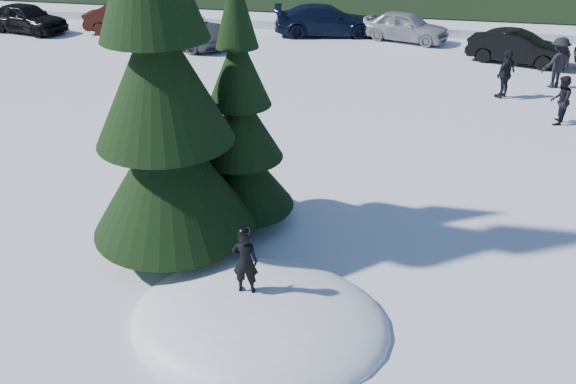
% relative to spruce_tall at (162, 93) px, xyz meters
% --- Properties ---
extents(ground, '(200.00, 200.00, 0.00)m').
position_rel_spruce_tall_xyz_m(ground, '(2.20, -1.80, -3.32)').
color(ground, white).
rests_on(ground, ground).
extents(snow_mound, '(4.48, 3.52, 0.96)m').
position_rel_spruce_tall_xyz_m(snow_mound, '(2.20, -1.80, -3.32)').
color(snow_mound, white).
rests_on(snow_mound, ground).
extents(spruce_tall, '(3.20, 3.20, 8.60)m').
position_rel_spruce_tall_xyz_m(spruce_tall, '(0.00, 0.00, 0.00)').
color(spruce_tall, black).
rests_on(spruce_tall, ground).
extents(spruce_short, '(2.20, 2.20, 5.37)m').
position_rel_spruce_tall_xyz_m(spruce_short, '(1.00, 1.40, -1.22)').
color(spruce_short, black).
rests_on(spruce_short, ground).
extents(child_skier, '(0.46, 0.32, 1.20)m').
position_rel_spruce_tall_xyz_m(child_skier, '(1.93, -1.60, -2.24)').
color(child_skier, black).
rests_on(child_skier, snow_mound).
extents(adult_0, '(0.80, 0.90, 1.53)m').
position_rel_spruce_tall_xyz_m(adult_0, '(8.92, 9.11, -2.55)').
color(adult_0, black).
rests_on(adult_0, ground).
extents(adult_1, '(0.94, 1.04, 1.69)m').
position_rel_spruce_tall_xyz_m(adult_1, '(7.56, 11.43, -2.47)').
color(adult_1, black).
rests_on(adult_1, ground).
extents(adult_2, '(1.37, 1.21, 1.84)m').
position_rel_spruce_tall_xyz_m(adult_2, '(9.53, 13.07, -2.40)').
color(adult_2, black).
rests_on(adult_2, ground).
extents(car_0, '(4.60, 2.65, 1.47)m').
position_rel_spruce_tall_xyz_m(car_0, '(-15.07, 16.88, -2.58)').
color(car_0, black).
rests_on(car_0, ground).
extents(car_1, '(4.47, 2.22, 1.41)m').
position_rel_spruce_tall_xyz_m(car_1, '(-9.97, 17.90, -2.62)').
color(car_1, black).
rests_on(car_1, ground).
extents(car_2, '(5.75, 4.29, 1.45)m').
position_rel_spruce_tall_xyz_m(car_2, '(-6.23, 16.11, -2.59)').
color(car_2, '#4D5155').
rests_on(car_2, ground).
extents(car_3, '(5.43, 3.15, 1.48)m').
position_rel_spruce_tall_xyz_m(car_3, '(-0.09, 19.56, -2.58)').
color(car_3, black).
rests_on(car_3, ground).
extents(car_4, '(4.43, 2.89, 1.40)m').
position_rel_spruce_tall_xyz_m(car_4, '(3.86, 19.18, -2.62)').
color(car_4, '#9B9EA4').
rests_on(car_4, ground).
extents(car_5, '(4.28, 2.56, 1.33)m').
position_rel_spruce_tall_xyz_m(car_5, '(8.62, 16.20, -2.65)').
color(car_5, black).
rests_on(car_5, ground).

